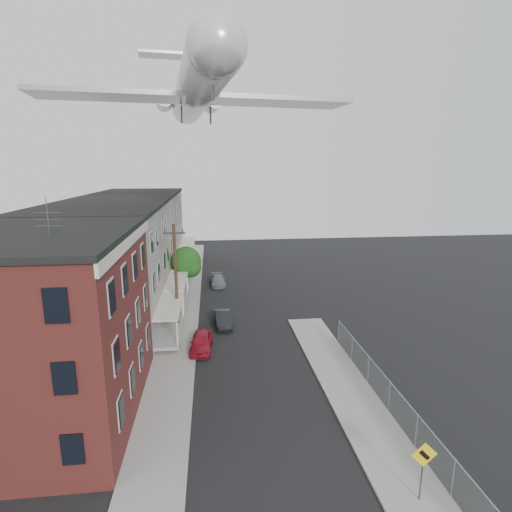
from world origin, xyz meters
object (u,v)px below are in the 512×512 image
Objects in this scene: utility_pole at (176,277)px; street_tree at (187,263)px; car_near at (201,342)px; car_far at (218,281)px; warning_sign at (423,462)px; car_mid at (223,319)px; airplane at (196,89)px.

utility_pole is 10.00m from street_tree.
car_near is 16.77m from car_far.
car_far is (3.27, 2.82, -2.88)m from street_tree.
utility_pole is at bearing 120.48° from warning_sign.
street_tree reaches higher than car_far.
car_mid is 0.13× the size of airplane.
warning_sign is at bearing -59.52° from utility_pole.
car_far is at bearing 103.45° from warning_sign.
car_mid reaches higher than car_far.
car_mid is (3.80, 0.56, -4.05)m from utility_pole.
street_tree is (0.33, 9.92, -1.22)m from utility_pole.
street_tree is 5.19m from car_far.
car_mid is 0.96× the size of car_far.
warning_sign reaches higher than car_far.
street_tree is 17.43m from airplane.
car_far is at bearing 87.49° from car_mid.
warning_sign is 20.97m from car_mid.
warning_sign is 0.10× the size of airplane.
airplane is at bearing 94.41° from car_near.
warning_sign is 22.25m from utility_pole.
street_tree is 1.32× the size of car_far.
airplane is (-0.05, 8.25, 19.22)m from car_near.
car_far is (-0.20, 12.19, -0.05)m from car_mid.
car_near is (2.02, -3.94, -4.02)m from utility_pole.
street_tree is 14.25m from car_near.
utility_pole is 2.29× the size of car_far.
car_near is at bearing -83.05° from street_tree.
airplane is (-1.63, -8.44, 19.30)m from car_far.
warning_sign reaches higher than car_mid.
car_near is 1.02× the size of car_mid.
street_tree is 10.38m from car_mid.
warning_sign is 0.71× the size of car_far.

